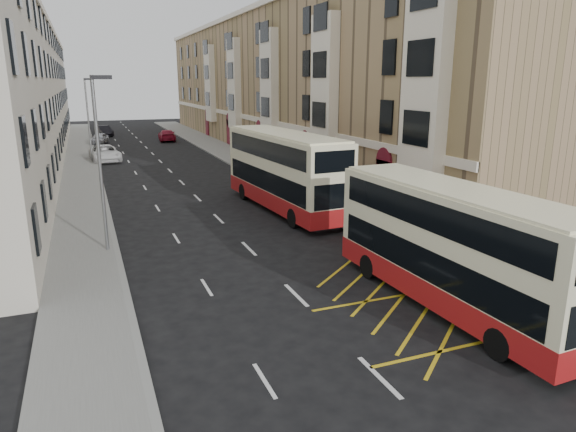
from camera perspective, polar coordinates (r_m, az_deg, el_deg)
name	(u,v)px	position (r m, az deg, el deg)	size (l,w,h in m)	color
ground	(345,344)	(16.51, 6.38, -13.91)	(200.00, 200.00, 0.00)	black
pavement_right	(268,171)	(45.93, -2.28, 4.99)	(4.00, 120.00, 0.15)	slate
pavement_left	(81,184)	(43.43, -21.99, 3.34)	(3.00, 120.00, 0.15)	slate
kerb_right	(246,173)	(45.32, -4.68, 4.82)	(0.25, 120.00, 0.15)	gray
kerb_left	(101,182)	(43.44, -20.02, 3.53)	(0.25, 120.00, 0.15)	gray
road_markings	(154,155)	(58.67, -14.69, 6.60)	(10.00, 110.00, 0.01)	silver
terrace_right	(279,84)	(62.06, -1.03, 14.46)	(10.75, 79.00, 15.25)	#A1825D
terrace_left	(9,95)	(58.59, -28.59, 11.71)	(9.18, 79.00, 13.25)	beige
bus_shelter	(564,250)	(20.47, 28.29, -3.39)	(1.65, 4.25, 2.70)	black
guard_railing	(409,242)	(23.76, 13.34, -2.85)	(0.06, 6.56, 1.01)	red
street_lamp_near	(100,155)	(24.94, -20.16, 6.38)	(0.93, 0.18, 8.00)	slate
street_lamp_far	(88,115)	(54.82, -21.30, 10.41)	(0.93, 0.18, 8.00)	slate
double_decker_front	(452,247)	(18.93, 17.79, -3.35)	(2.90, 11.09, 4.39)	#FCF5C5
double_decker_rear	(284,171)	(31.85, -0.42, 5.00)	(3.63, 12.34, 4.86)	#FCF5C5
pedestrian_near	(534,298)	(19.00, 25.64, -8.25)	(0.57, 0.38, 1.58)	black
pedestrian_mid	(500,266)	(21.66, 22.48, -5.11)	(0.77, 0.60, 1.58)	black
pedestrian_far	(472,257)	(22.27, 19.81, -4.26)	(0.96, 0.40, 1.63)	black
white_van	(105,153)	(55.34, -19.66, 6.58)	(2.67, 5.78, 1.61)	white
car_silver	(99,139)	(70.56, -20.23, 8.07)	(1.70, 4.22, 1.44)	#B5B7BE
car_dark	(104,131)	(80.76, -19.76, 8.88)	(1.61, 4.62, 1.52)	black
car_red	(167,135)	(71.87, -13.31, 8.71)	(2.11, 5.20, 1.51)	maroon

